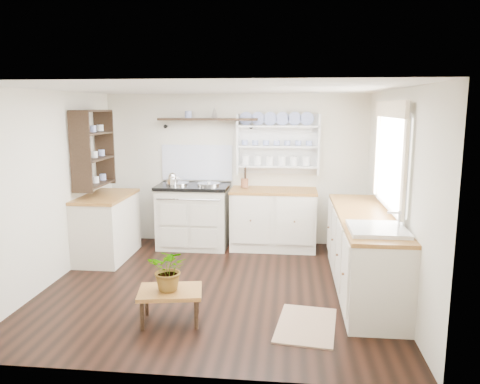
{
  "coord_description": "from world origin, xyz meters",
  "views": [
    {
      "loc": [
        0.83,
        -5.22,
        2.11
      ],
      "look_at": [
        0.24,
        0.25,
        1.1
      ],
      "focal_mm": 35.0,
      "sensor_mm": 36.0,
      "label": 1
    }
  ],
  "objects": [
    {
      "name": "left_shelving",
      "position": [
        -1.84,
        0.9,
        1.55
      ],
      "size": [
        0.28,
        0.8,
        1.05
      ],
      "primitive_type": "cube",
      "color": "black",
      "rests_on": "wall_left"
    },
    {
      "name": "potted_plant",
      "position": [
        -0.32,
        -0.97,
        0.55
      ],
      "size": [
        0.41,
        0.36,
        0.43
      ],
      "primitive_type": "imported",
      "rotation": [
        0.0,
        0.0,
        -0.07
      ],
      "color": "#3F7233",
      "rests_on": "center_table"
    },
    {
      "name": "kettle",
      "position": [
        -0.88,
        1.45,
        1.04
      ],
      "size": [
        0.17,
        0.17,
        0.21
      ],
      "primitive_type": null,
      "color": "silver",
      "rests_on": "aga_cooker"
    },
    {
      "name": "wall_right",
      "position": [
        2.0,
        0.0,
        1.15
      ],
      "size": [
        0.02,
        3.8,
        2.3
      ],
      "primitive_type": "cube",
      "color": "silver",
      "rests_on": "ground"
    },
    {
      "name": "plate_rack",
      "position": [
        0.65,
        1.86,
        1.56
      ],
      "size": [
        1.2,
        0.22,
        0.9
      ],
      "color": "white",
      "rests_on": "wall_back"
    },
    {
      "name": "window",
      "position": [
        1.95,
        0.15,
        1.56
      ],
      "size": [
        0.08,
        1.55,
        1.22
      ],
      "color": "white",
      "rests_on": "wall_right"
    },
    {
      "name": "wall_left",
      "position": [
        -2.0,
        0.0,
        1.15
      ],
      "size": [
        0.02,
        3.8,
        2.3
      ],
      "primitive_type": "cube",
      "color": "silver",
      "rests_on": "ground"
    },
    {
      "name": "wall_back",
      "position": [
        0.0,
        1.9,
        1.15
      ],
      "size": [
        4.0,
        0.02,
        2.3
      ],
      "primitive_type": "cube",
      "color": "silver",
      "rests_on": "ground"
    },
    {
      "name": "aga_cooker",
      "position": [
        -0.6,
        1.57,
        0.49
      ],
      "size": [
        1.07,
        0.74,
        0.99
      ],
      "color": "beige",
      "rests_on": "floor"
    },
    {
      "name": "floor",
      "position": [
        0.0,
        0.0,
        0.0
      ],
      "size": [
        4.0,
        3.8,
        0.01
      ],
      "primitive_type": "cube",
      "color": "black",
      "rests_on": "ground"
    },
    {
      "name": "ceiling",
      "position": [
        0.0,
        0.0,
        2.3
      ],
      "size": [
        4.0,
        3.8,
        0.01
      ],
      "primitive_type": "cube",
      "color": "white",
      "rests_on": "wall_back"
    },
    {
      "name": "floor_rug",
      "position": [
        1.02,
        -0.92,
        0.01
      ],
      "size": [
        0.65,
        0.91,
        0.02
      ],
      "primitive_type": "cube",
      "rotation": [
        0.0,
        0.0,
        -0.13
      ],
      "color": "#9B7E5A",
      "rests_on": "floor"
    },
    {
      "name": "center_table",
      "position": [
        -0.32,
        -0.97,
        0.29
      ],
      "size": [
        0.68,
        0.54,
        0.33
      ],
      "rotation": [
        0.0,
        0.0,
        0.17
      ],
      "color": "brown",
      "rests_on": "floor"
    },
    {
      "name": "back_cabinets",
      "position": [
        0.6,
        1.6,
        0.46
      ],
      "size": [
        1.27,
        0.63,
        0.9
      ],
      "color": "silver",
      "rests_on": "floor"
    },
    {
      "name": "right_cabinets",
      "position": [
        1.7,
        0.1,
        0.46
      ],
      "size": [
        0.62,
        2.43,
        0.9
      ],
      "color": "silver",
      "rests_on": "floor"
    },
    {
      "name": "utensil_crock",
      "position": [
        0.16,
        1.68,
        0.98
      ],
      "size": [
        0.11,
        0.11,
        0.13
      ],
      "primitive_type": "cylinder",
      "color": "brown",
      "rests_on": "back_cabinets"
    },
    {
      "name": "belfast_sink",
      "position": [
        1.7,
        -0.65,
        0.8
      ],
      "size": [
        0.55,
        0.6,
        0.45
      ],
      "color": "white",
      "rests_on": "right_cabinets"
    },
    {
      "name": "left_cabinets",
      "position": [
        -1.7,
        0.9,
        0.46
      ],
      "size": [
        0.62,
        1.13,
        0.9
      ],
      "color": "silver",
      "rests_on": "floor"
    },
    {
      "name": "high_shelf",
      "position": [
        -0.4,
        1.78,
        1.91
      ],
      "size": [
        1.5,
        0.29,
        0.16
      ],
      "color": "black",
      "rests_on": "wall_back"
    }
  ]
}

